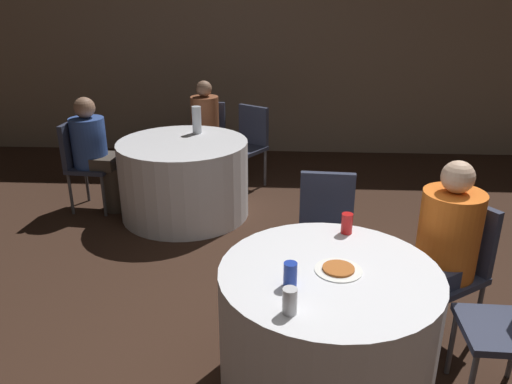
# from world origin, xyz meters

# --- Properties ---
(wall_back) EXTENTS (16.00, 0.06, 2.80)m
(wall_back) POSITION_xyz_m (0.00, 4.51, 1.40)
(wall_back) COLOR gray
(wall_back) RESTS_ON ground_plane
(table_near) EXTENTS (1.14, 1.14, 0.74)m
(table_near) POSITION_xyz_m (-0.23, 0.05, 0.37)
(table_near) COLOR silver
(table_near) RESTS_ON ground_plane
(table_far) EXTENTS (1.23, 1.23, 0.74)m
(table_far) POSITION_xyz_m (-1.43, 2.33, 0.37)
(table_far) COLOR silver
(table_far) RESTS_ON ground_plane
(chair_near_northeast) EXTENTS (0.56, 0.56, 0.89)m
(chair_near_northeast) POSITION_xyz_m (0.59, 0.60, 0.54)
(chair_near_northeast) COLOR #2D3347
(chair_near_northeast) RESTS_ON ground_plane
(chair_near_north) EXTENTS (0.42, 0.43, 0.89)m
(chair_near_north) POSITION_xyz_m (-0.17, 1.03, 0.54)
(chair_near_north) COLOR #2D3347
(chair_near_north) RESTS_ON ground_plane
(chair_far_west) EXTENTS (0.44, 0.44, 0.89)m
(chair_far_west) POSITION_xyz_m (-2.45, 2.43, 0.54)
(chair_far_west) COLOR #2D3347
(chair_far_west) RESTS_ON ground_plane
(chair_far_north) EXTENTS (0.43, 0.43, 0.89)m
(chair_far_north) POSITION_xyz_m (-1.34, 3.36, 0.54)
(chair_far_north) COLOR #2D3347
(chair_far_north) RESTS_ON ground_plane
(chair_far_northeast) EXTENTS (0.55, 0.55, 0.89)m
(chair_far_northeast) POSITION_xyz_m (-0.86, 3.19, 0.54)
(chair_far_northeast) COLOR #2D3347
(chair_far_northeast) RESTS_ON ground_plane
(person_floral_shirt) EXTENTS (0.32, 0.49, 1.16)m
(person_floral_shirt) POSITION_xyz_m (-1.36, 3.19, 0.58)
(person_floral_shirt) COLOR black
(person_floral_shirt) RESTS_ON ground_plane
(person_blue_shirt) EXTENTS (0.51, 0.35, 1.13)m
(person_blue_shirt) POSITION_xyz_m (-2.29, 2.41, 0.58)
(person_blue_shirt) COLOR #4C4238
(person_blue_shirt) RESTS_ON ground_plane
(person_orange_shirt) EXTENTS (0.50, 0.47, 1.17)m
(person_orange_shirt) POSITION_xyz_m (0.46, 0.51, 0.60)
(person_orange_shirt) COLOR #33384C
(person_orange_shirt) RESTS_ON ground_plane
(pizza_plate_near) EXTENTS (0.24, 0.24, 0.02)m
(pizza_plate_near) POSITION_xyz_m (-0.19, 0.06, 0.75)
(pizza_plate_near) COLOR white
(pizza_plate_near) RESTS_ON table_near
(soda_can_silver) EXTENTS (0.07, 0.07, 0.12)m
(soda_can_silver) POSITION_xyz_m (-0.44, -0.31, 0.80)
(soda_can_silver) COLOR silver
(soda_can_silver) RESTS_ON table_near
(soda_can_blue) EXTENTS (0.07, 0.07, 0.12)m
(soda_can_blue) POSITION_xyz_m (-0.43, -0.09, 0.80)
(soda_can_blue) COLOR #1E38A5
(soda_can_blue) RESTS_ON table_near
(soda_can_red) EXTENTS (0.07, 0.07, 0.12)m
(soda_can_red) POSITION_xyz_m (-0.10, 0.49, 0.80)
(soda_can_red) COLOR red
(soda_can_red) RESTS_ON table_near
(bottle_far) EXTENTS (0.09, 0.09, 0.27)m
(bottle_far) POSITION_xyz_m (-1.33, 2.64, 0.88)
(bottle_far) COLOR silver
(bottle_far) RESTS_ON table_far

